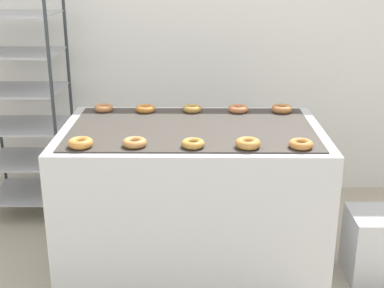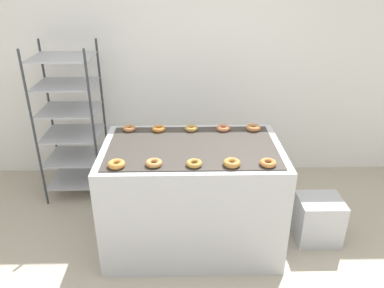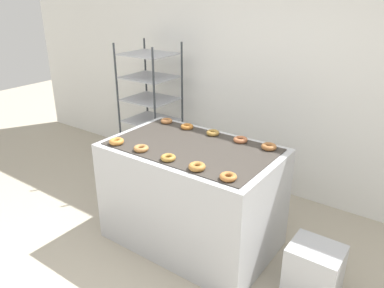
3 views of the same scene
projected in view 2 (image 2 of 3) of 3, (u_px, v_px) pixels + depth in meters
wall_back at (189, 59)px, 4.22m from camera, size 8.00×0.05×2.80m
fryer_machine at (192, 196)px, 3.34m from camera, size 1.52×0.95×0.98m
baking_rack_cart at (71, 122)px, 3.97m from camera, size 0.62×0.54×1.67m
glaze_bin at (318, 219)px, 3.48m from camera, size 0.40×0.34×0.43m
donut_near_leftmost at (116, 164)px, 2.80m from camera, size 0.13×0.13×0.04m
donut_near_left at (154, 163)px, 2.82m from camera, size 0.13×0.13×0.04m
donut_near_center at (194, 163)px, 2.82m from camera, size 0.12×0.12×0.04m
donut_near_right at (232, 163)px, 2.82m from camera, size 0.13×0.13×0.05m
donut_near_rightmost at (268, 163)px, 2.82m from camera, size 0.13×0.13×0.04m
donut_far_leftmost at (129, 128)px, 3.43m from camera, size 0.12×0.12×0.04m
donut_far_left at (159, 129)px, 3.42m from camera, size 0.13×0.13×0.04m
donut_far_center at (192, 128)px, 3.43m from camera, size 0.12×0.12×0.04m
donut_far_right at (223, 128)px, 3.43m from camera, size 0.13×0.13×0.04m
donut_far_rightmost at (253, 128)px, 3.44m from camera, size 0.13×0.13×0.04m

